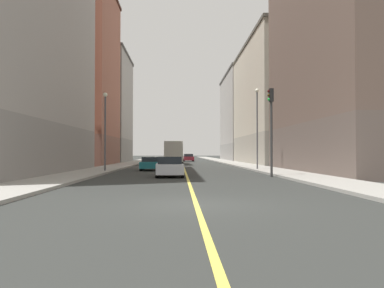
# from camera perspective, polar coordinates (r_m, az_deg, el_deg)

# --- Properties ---
(ground_plane) EXTENTS (400.00, 400.00, 0.00)m
(ground_plane) POSITION_cam_1_polar(r_m,az_deg,el_deg) (12.70, 0.60, -8.70)
(ground_plane) COLOR #2E302E
(ground_plane) RESTS_ON ground
(sidewalk_left) EXTENTS (3.22, 168.00, 0.15)m
(sidewalk_left) POSITION_cam_1_polar(r_m,az_deg,el_deg) (62.15, 5.75, -2.69)
(sidewalk_left) COLOR #9E9B93
(sidewalk_left) RESTS_ON ground
(sidewalk_right) EXTENTS (3.22, 168.00, 0.15)m
(sidewalk_right) POSITION_cam_1_polar(r_m,az_deg,el_deg) (62.02, -8.54, -2.68)
(sidewalk_right) COLOR #9E9B93
(sidewalk_right) RESTS_ON ground
(lane_center_stripe) EXTENTS (0.16, 154.00, 0.01)m
(lane_center_stripe) POSITION_cam_1_polar(r_m,az_deg,el_deg) (61.61, -1.39, -2.77)
(lane_center_stripe) COLOR #E5D14C
(lane_center_stripe) RESTS_ON ground
(building_left_near) EXTENTS (8.85, 21.56, 23.67)m
(building_left_near) POSITION_cam_1_polar(r_m,az_deg,el_deg) (36.77, 21.60, 14.95)
(building_left_near) COLOR brown
(building_left_near) RESTS_ON ground
(building_left_mid) EXTENTS (8.85, 26.01, 17.85)m
(building_left_mid) POSITION_cam_1_polar(r_m,az_deg,el_deg) (60.24, 11.77, 5.73)
(building_left_mid) COLOR #9D9688
(building_left_mid) RESTS_ON ground
(building_left_far) EXTENTS (8.85, 22.91, 18.24)m
(building_left_far) POSITION_cam_1_polar(r_m,az_deg,el_deg) (84.86, 7.73, 3.83)
(building_left_far) COLOR gray
(building_left_far) RESTS_ON ground
(building_right_corner) EXTENTS (8.85, 23.94, 23.07)m
(building_right_corner) POSITION_cam_1_polar(r_m,az_deg,el_deg) (33.82, -25.55, 15.89)
(building_right_corner) COLOR gray
(building_right_corner) RESTS_ON ground
(building_right_midblock) EXTENTS (8.85, 14.39, 23.31)m
(building_right_midblock) POSITION_cam_1_polar(r_m,az_deg,el_deg) (54.73, -15.88, 9.35)
(building_right_midblock) COLOR brown
(building_right_midblock) RESTS_ON ground
(building_right_distant) EXTENTS (8.85, 15.45, 18.52)m
(building_right_distant) POSITION_cam_1_polar(r_m,az_deg,el_deg) (69.76, -12.72, 5.06)
(building_right_distant) COLOR gray
(building_right_distant) RESTS_ON ground
(traffic_light_left_near) EXTENTS (0.40, 0.32, 5.99)m
(traffic_light_left_near) POSITION_cam_1_polar(r_m,az_deg,el_deg) (27.33, 11.33, 3.46)
(traffic_light_left_near) COLOR #2D2D2D
(traffic_light_left_near) RESTS_ON ground
(street_lamp_left_near) EXTENTS (0.36, 0.36, 7.45)m
(street_lamp_left_near) POSITION_cam_1_polar(r_m,az_deg,el_deg) (37.22, 9.36, 3.38)
(street_lamp_left_near) COLOR #4C4C51
(street_lamp_left_near) RESTS_ON ground
(street_lamp_right_near) EXTENTS (0.36, 0.36, 6.52)m
(street_lamp_right_near) POSITION_cam_1_polar(r_m,az_deg,el_deg) (33.82, -12.40, 3.02)
(street_lamp_right_near) COLOR #4C4C51
(street_lamp_right_near) RESTS_ON ground
(car_yellow) EXTENTS (2.01, 4.10, 1.31)m
(car_yellow) POSITION_cam_1_polar(r_m,az_deg,el_deg) (68.38, -2.25, -2.09)
(car_yellow) COLOR gold
(car_yellow) RESTS_ON ground
(car_maroon) EXTENTS (2.08, 4.43, 1.40)m
(car_maroon) POSITION_cam_1_polar(r_m,az_deg,el_deg) (74.56, -0.53, -1.99)
(car_maroon) COLOR maroon
(car_maroon) RESTS_ON ground
(car_silver) EXTENTS (1.99, 4.06, 1.37)m
(car_silver) POSITION_cam_1_polar(r_m,az_deg,el_deg) (27.00, -3.26, -3.31)
(car_silver) COLOR silver
(car_silver) RESTS_ON ground
(car_teal) EXTENTS (1.79, 4.19, 1.25)m
(car_teal) POSITION_cam_1_polar(r_m,az_deg,el_deg) (36.97, -5.98, -2.85)
(car_teal) COLOR #196670
(car_teal) RESTS_ON ground
(box_truck) EXTENTS (2.52, 7.71, 3.12)m
(box_truck) POSITION_cam_1_polar(r_m,az_deg,el_deg) (53.79, -2.64, -1.25)
(box_truck) COLOR beige
(box_truck) RESTS_ON ground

